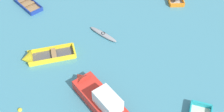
% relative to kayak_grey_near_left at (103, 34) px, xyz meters
% --- Properties ---
extents(kayak_grey_near_left, '(2.84, 2.16, 0.29)m').
position_rel_kayak_grey_near_left_xyz_m(kayak_grey_near_left, '(0.00, 0.00, 0.00)').
color(kayak_grey_near_left, gray).
rests_on(kayak_grey_near_left, ground_plane).
extents(motor_launch_red_cluster_inner, '(5.39, 5.50, 2.09)m').
position_rel_kayak_grey_near_left_xyz_m(motor_launch_red_cluster_inner, '(0.76, -7.36, 0.47)').
color(motor_launch_red_cluster_inner, red).
rests_on(motor_launch_red_cluster_inner, ground_plane).
extents(rowboat_yellow_near_right, '(4.60, 2.91, 1.36)m').
position_rel_kayak_grey_near_left_xyz_m(rowboat_yellow_near_right, '(-5.01, -3.55, 0.07)').
color(rowboat_yellow_near_right, '#4C4C51').
rests_on(rowboat_yellow_near_right, ground_plane).
extents(mooring_buoy_outer_edge, '(0.32, 0.32, 0.32)m').
position_rel_kayak_grey_near_left_xyz_m(mooring_buoy_outer_edge, '(-4.80, -8.58, -0.14)').
color(mooring_buoy_outer_edge, yellow).
rests_on(mooring_buoy_outer_edge, ground_plane).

